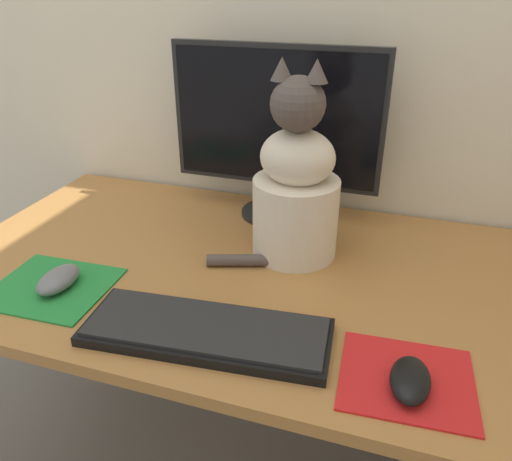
# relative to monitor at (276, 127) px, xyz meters

# --- Properties ---
(desk) EXTENTS (1.43, 0.73, 0.72)m
(desk) POSITION_rel_monitor_xyz_m (0.08, -0.27, -0.32)
(desk) COLOR #A87038
(desk) RESTS_ON ground_plane
(monitor) EXTENTS (0.51, 0.17, 0.42)m
(monitor) POSITION_rel_monitor_xyz_m (0.00, 0.00, 0.00)
(monitor) COLOR black
(monitor) RESTS_ON desk
(keyboard) EXTENTS (0.44, 0.19, 0.02)m
(keyboard) POSITION_rel_monitor_xyz_m (0.03, -0.50, -0.22)
(keyboard) COLOR black
(keyboard) RESTS_ON desk
(mousepad_left) EXTENTS (0.23, 0.21, 0.00)m
(mousepad_left) POSITION_rel_monitor_xyz_m (-0.33, -0.46, -0.23)
(mousepad_left) COLOR #238438
(mousepad_left) RESTS_ON desk
(mousepad_right) EXTENTS (0.21, 0.19, 0.00)m
(mousepad_right) POSITION_rel_monitor_xyz_m (0.36, -0.51, -0.23)
(mousepad_right) COLOR red
(mousepad_right) RESTS_ON desk
(computer_mouse_left) EXTENTS (0.06, 0.11, 0.04)m
(computer_mouse_left) POSITION_rel_monitor_xyz_m (-0.31, -0.46, -0.21)
(computer_mouse_left) COLOR slate
(computer_mouse_left) RESTS_ON mousepad_left
(computer_mouse_right) EXTENTS (0.06, 0.10, 0.03)m
(computer_mouse_right) POSITION_rel_monitor_xyz_m (0.36, -0.53, -0.21)
(computer_mouse_right) COLOR black
(computer_mouse_right) RESTS_ON mousepad_right
(cat) EXTENTS (0.26, 0.22, 0.42)m
(cat) POSITION_rel_monitor_xyz_m (0.10, -0.18, -0.07)
(cat) COLOR beige
(cat) RESTS_ON desk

